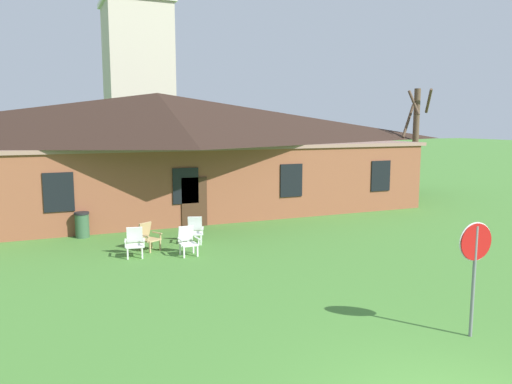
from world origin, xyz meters
name	(u,v)px	position (x,y,z in m)	size (l,w,h in m)	color
brick_building	(159,150)	(0.00, 20.18, 2.97)	(25.66, 10.40, 5.83)	brown
dome_tower	(138,64)	(1.81, 35.37, 8.84)	(5.18, 5.18, 19.32)	#BCB29E
stop_sign	(475,256)	(2.53, 2.26, 1.71)	(0.81, 0.09, 2.40)	slate
lawn_chair_by_porch	(135,242)	(-2.79, 11.30, 0.50)	(0.71, 0.75, 0.96)	silver
lawn_chair_near_door	(148,236)	(-2.22, 11.95, 0.50)	(0.83, 0.86, 0.96)	tan
lawn_chair_left_end	(187,240)	(-1.14, 10.82, 0.50)	(0.66, 0.68, 0.96)	silver
lawn_chair_middle	(195,230)	(-0.45, 12.31, 0.50)	(0.76, 0.81, 0.96)	white
bare_tree_beside_building	(416,138)	(14.87, 18.59, 3.45)	(1.76, 1.76, 6.32)	brown
trash_bin	(82,225)	(-4.17, 14.88, 0.50)	(0.56, 0.56, 0.98)	#335638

